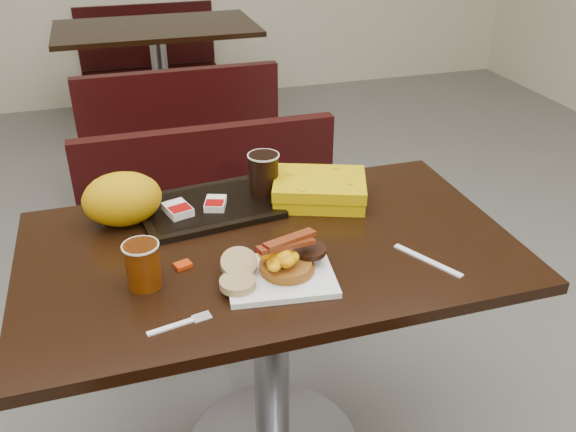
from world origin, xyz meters
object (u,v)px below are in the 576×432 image
object	(u,v)px
hashbrown_sleeve_right	(215,203)
coffee_cup_far	(264,173)
table_far	(162,86)
coffee_cup_near	(143,265)
bench_near_n	(222,238)
hashbrown_sleeve_left	(178,209)
fork	(170,327)
pancake_stack	(287,266)
table_near	(272,360)
platter	(280,277)
clamshell	(319,189)
tray	(208,207)
paper_bag	(122,199)
bench_far_s	(177,127)
bench_far_n	(151,60)
knife	(428,260)

from	to	relation	value
hashbrown_sleeve_right	coffee_cup_far	size ratio (longest dim) A/B	0.64
table_far	coffee_cup_near	distance (m)	2.73
bench_near_n	hashbrown_sleeve_left	world-z (taller)	hashbrown_sleeve_left
bench_near_n	fork	distance (m)	1.06
bench_near_n	pancake_stack	world-z (taller)	pancake_stack
pancake_stack	coffee_cup_near	xyz separation A→B (m)	(-0.31, 0.06, 0.03)
table_near	platter	bearing A→B (deg)	-95.84
hashbrown_sleeve_left	clamshell	distance (m)	0.39
table_near	hashbrown_sleeve_left	size ratio (longest dim) A/B	14.93
coffee_cup_near	bench_near_n	bearing A→B (deg)	68.50
tray	hashbrown_sleeve_right	xyz separation A→B (m)	(0.02, -0.02, 0.02)
platter	paper_bag	bearing A→B (deg)	138.22
bench_near_n	bench_far_s	xyz separation A→B (m)	(0.00, 1.20, 0.00)
bench_far_n	hashbrown_sleeve_left	distance (m)	3.14
table_far	coffee_cup_near	bearing A→B (deg)	-96.56
fork	pancake_stack	bearing A→B (deg)	9.45
table_far	knife	size ratio (longest dim) A/B	6.49
bench_near_n	pancake_stack	size ratio (longest dim) A/B	8.08
tray	clamshell	distance (m)	0.31
pancake_stack	clamshell	world-z (taller)	clamshell
coffee_cup_near	hashbrown_sleeve_left	distance (m)	0.30
bench_far_n	pancake_stack	distance (m)	3.46
table_near	bench_near_n	world-z (taller)	table_near
paper_bag	table_far	bearing A→B (deg)	82.07
hashbrown_sleeve_left	table_near	bearing A→B (deg)	-61.70
hashbrown_sleeve_right	knife	bearing A→B (deg)	-22.76
bench_far_s	fork	distance (m)	2.20
bench_near_n	bench_far_n	bearing A→B (deg)	90.00
table_near	platter	size ratio (longest dim) A/B	5.02
fork	knife	xyz separation A→B (m)	(0.61, 0.07, 0.00)
pancake_stack	clamshell	size ratio (longest dim) A/B	0.49
tray	hashbrown_sleeve_right	size ratio (longest dim) A/B	5.03
knife	clamshell	bearing A→B (deg)	173.75
bench_far_s	pancake_stack	distance (m)	2.08
knife	fork	bearing A→B (deg)	-111.29
hashbrown_sleeve_left	hashbrown_sleeve_right	xyz separation A→B (m)	(0.10, 0.01, -0.00)
bench_far_s	table_far	bearing A→B (deg)	90.00
tray	fork	bearing A→B (deg)	-115.92
coffee_cup_near	hashbrown_sleeve_left	size ratio (longest dim) A/B	1.31
hashbrown_sleeve_left	coffee_cup_far	size ratio (longest dim) A/B	0.71
knife	hashbrown_sleeve_left	xyz separation A→B (m)	(-0.53, 0.37, 0.03)
pancake_stack	hashbrown_sleeve_left	distance (m)	0.39
hashbrown_sleeve_right	pancake_stack	bearing A→B (deg)	-55.26
pancake_stack	tray	size ratio (longest dim) A/B	0.34
bench_near_n	bench_far_s	distance (m)	1.20
bench_far_n	fork	distance (m)	3.58
table_far	clamshell	distance (m)	2.46
table_near	coffee_cup_far	bearing A→B (deg)	78.04
pancake_stack	hashbrown_sleeve_right	xyz separation A→B (m)	(-0.10, 0.34, -0.00)
coffee_cup_far	clamshell	size ratio (longest dim) A/B	0.45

